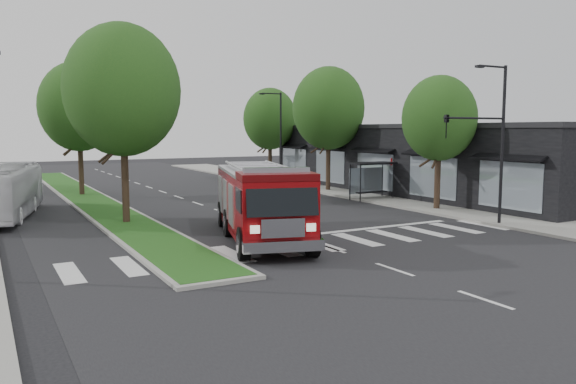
# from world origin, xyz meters

# --- Properties ---
(ground) EXTENTS (140.00, 140.00, 0.00)m
(ground) POSITION_xyz_m (0.00, 0.00, 0.00)
(ground) COLOR black
(ground) RESTS_ON ground
(sidewalk_right) EXTENTS (5.00, 80.00, 0.15)m
(sidewalk_right) POSITION_xyz_m (12.50, 10.00, 0.07)
(sidewalk_right) COLOR gray
(sidewalk_right) RESTS_ON ground
(median) EXTENTS (3.00, 50.00, 0.15)m
(median) POSITION_xyz_m (-6.00, 18.00, 0.08)
(median) COLOR gray
(median) RESTS_ON ground
(storefront_row) EXTENTS (8.00, 30.00, 5.00)m
(storefront_row) POSITION_xyz_m (17.00, 10.00, 2.50)
(storefront_row) COLOR black
(storefront_row) RESTS_ON ground
(bus_shelter) EXTENTS (3.20, 1.60, 2.61)m
(bus_shelter) POSITION_xyz_m (11.20, 8.15, 2.04)
(bus_shelter) COLOR black
(bus_shelter) RESTS_ON ground
(tree_right_near) EXTENTS (4.40, 4.40, 8.05)m
(tree_right_near) POSITION_xyz_m (11.50, 2.00, 5.51)
(tree_right_near) COLOR black
(tree_right_near) RESTS_ON ground
(tree_right_mid) EXTENTS (5.60, 5.60, 9.72)m
(tree_right_mid) POSITION_xyz_m (11.50, 14.00, 6.49)
(tree_right_mid) COLOR black
(tree_right_mid) RESTS_ON ground
(tree_right_far) EXTENTS (5.00, 5.00, 8.73)m
(tree_right_far) POSITION_xyz_m (11.50, 24.00, 5.84)
(tree_right_far) COLOR black
(tree_right_far) RESTS_ON ground
(tree_median_near) EXTENTS (5.80, 5.80, 10.16)m
(tree_median_near) POSITION_xyz_m (-6.00, 6.00, 6.81)
(tree_median_near) COLOR black
(tree_median_near) RESTS_ON ground
(tree_median_far) EXTENTS (5.60, 5.60, 9.72)m
(tree_median_far) POSITION_xyz_m (-6.00, 20.00, 6.49)
(tree_median_far) COLOR black
(tree_median_far) RESTS_ON ground
(streetlight_right_near) EXTENTS (4.08, 0.22, 8.00)m
(streetlight_right_near) POSITION_xyz_m (9.61, -3.50, 4.67)
(streetlight_right_near) COLOR black
(streetlight_right_near) RESTS_ON ground
(streetlight_right_far) EXTENTS (2.11, 0.20, 8.00)m
(streetlight_right_far) POSITION_xyz_m (10.35, 20.00, 4.48)
(streetlight_right_far) COLOR black
(streetlight_right_far) RESTS_ON ground
(fire_engine) EXTENTS (5.61, 10.33, 3.43)m
(fire_engine) POSITION_xyz_m (-1.68, -0.89, 1.65)
(fire_engine) COLOR #4E0406
(fire_engine) RESTS_ON ground
(city_bus) EXTENTS (4.71, 10.89, 2.95)m
(city_bus) POSITION_xyz_m (-11.31, 11.45, 1.48)
(city_bus) COLOR silver
(city_bus) RESTS_ON ground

